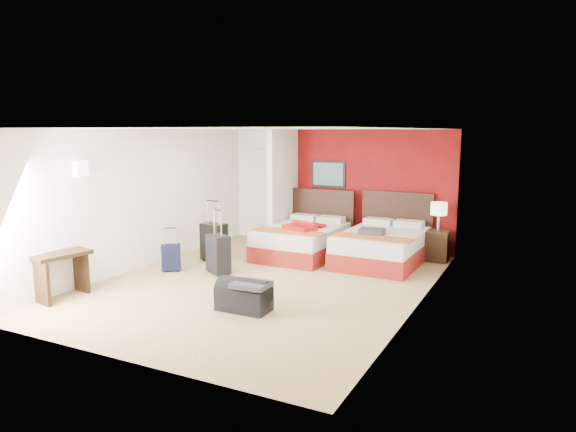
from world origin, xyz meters
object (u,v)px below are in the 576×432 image
Objects in this scene: table_lamp at (438,217)px; desk at (62,275)px; nightstand at (437,246)px; suitcase_navy at (171,259)px; red_suitcase_open at (304,226)px; suitcase_charcoal at (218,255)px; bed_left at (302,242)px; bed_right at (381,248)px; duffel_bag at (244,297)px; suitcase_black at (214,243)px.

table_lamp is 6.63m from desk.
nightstand is 4.99m from suitcase_navy.
red_suitcase_open is at bearing 13.12° from suitcase_navy.
suitcase_charcoal reaches higher than nightstand.
bed_left is at bearing 16.22° from suitcase_navy.
bed_right is 4.44× the size of suitcase_navy.
duffel_bag is at bearing -63.99° from suitcase_navy.
table_lamp reaches higher than bed_right.
desk is (-3.65, -4.11, 0.05)m from bed_right.
suitcase_black is 0.95× the size of duffel_bag.
bed_right is at bearing 29.58° from suitcase_black.
desk reaches higher than red_suitcase_open.
suitcase_black is at bearing 158.72° from suitcase_charcoal.
suitcase_charcoal is (-2.33, -1.96, 0.03)m from bed_right.
duffel_bag is (1.97, -2.14, -0.16)m from suitcase_black.
suitcase_charcoal is (-3.22, -2.65, 0.03)m from nightstand.
nightstand is 6.61m from desk.
table_lamp reaches higher than bed_left.
bed_left is 4.48m from desk.
suitcase_charcoal is 2.53m from desk.
red_suitcase_open is 1.77m from suitcase_black.
nightstand is at bearing 65.24° from duffel_bag.
red_suitcase_open is (-1.49, -0.24, 0.34)m from bed_right.
red_suitcase_open is at bearing -158.70° from table_lamp.
suitcase_navy is at bearing -146.26° from nightstand.
red_suitcase_open is 1.10× the size of duffel_bag.
suitcase_navy is 2.52m from duffel_bag.
red_suitcase_open is at bearing 99.24° from duffel_bag.
nightstand is at bearing 39.65° from red_suitcase_open.
bed_right reaches higher than nightstand.
table_lamp is 5.03m from suitcase_navy.
suitcase_charcoal reaches higher than bed_right.
suitcase_navy is at bearing -144.64° from table_lamp.
bed_right is at bearing -143.81° from nightstand.
bed_left is 0.37m from red_suitcase_open.
table_lamp is (2.38, 0.93, 0.22)m from red_suitcase_open.
red_suitcase_open is 1.25× the size of suitcase_charcoal.
suitcase_black reaches higher than duffel_bag.
duffel_bag is (-1.84, -4.07, -0.11)m from nightstand.
duffel_bag is at bearing -16.24° from suitcase_charcoal.
table_lamp is at bearing 33.43° from suitcase_black.
suitcase_black is (-1.33, -1.11, 0.06)m from bed_left.
bed_right is 2.45× the size of red_suitcase_open.
table_lamp reaches higher than desk.
desk reaches higher than duffel_bag.
suitcase_navy is at bearing -134.84° from suitcase_charcoal.
bed_right is at bearing -1.42° from suitcase_navy.
nightstand is at bearing 19.10° from bed_left.
table_lamp reaches higher than duffel_bag.
bed_left is 2.67m from table_lamp.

